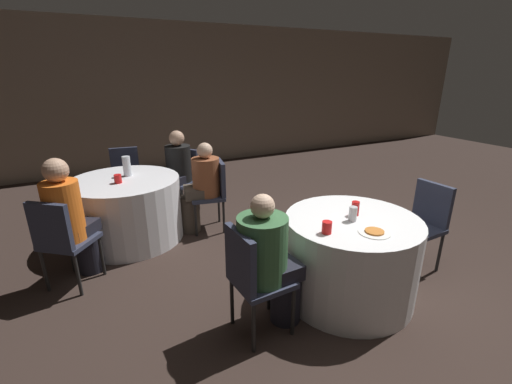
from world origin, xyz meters
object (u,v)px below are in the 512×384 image
Objects in this scene: person_orange_shirt at (72,221)px; person_green_jacket at (270,261)px; chair_near_east at (425,218)px; chair_far_east at (214,189)px; person_floral_shirt at (200,187)px; chair_near_west at (251,273)px; chair_far_north at (126,173)px; table_far at (127,209)px; bottle_far at (127,166)px; table_near at (349,257)px; person_black_shirt at (176,173)px; chair_far_northeast at (184,174)px; pizza_plate_near at (374,232)px; chair_far_southwest at (61,236)px; soda_can_red at (355,208)px; soda_can_silver at (353,214)px.

person_orange_shirt is 1.09× the size of person_green_jacket.
chair_far_east is (-1.55, 1.78, 0.00)m from chair_near_east.
person_orange_shirt is at bearing 121.31° from person_floral_shirt.
chair_near_west is 3.14m from chair_far_north.
bottle_far is at bearing 61.55° from table_far.
person_orange_shirt is 1.04m from bottle_far.
table_near is 0.85m from person_green_jacket.
chair_far_east is 0.76× the size of person_black_shirt.
table_near is 1.30× the size of chair_far_north.
chair_far_northeast reaches higher than pizza_plate_near.
person_green_jacket reaches higher than chair_far_north.
chair_far_north is 3.15m from person_green_jacket.
pizza_plate_near is at bearing 73.57° from chair_near_west.
chair_near_east is 3.36m from person_orange_shirt.
person_black_shirt reaches higher than table_near.
person_black_shirt is 0.67m from person_floral_shirt.
chair_far_northeast is at bearing 81.48° from chair_far_southwest.
person_floral_shirt is 1.99m from soda_can_red.
pizza_plate_near is (0.94, -0.22, 0.21)m from chair_near_west.
person_black_shirt is (1.35, 1.30, 0.06)m from chair_far_southwest.
soda_can_silver is (2.08, -1.37, 0.19)m from person_orange_shirt.
chair_near_west is at bearing -7.28° from chair_far_southwest.
chair_far_north and chair_far_northeast have the same top height.
chair_far_east is at bearing 109.61° from soda_can_red.
soda_can_silver is (0.78, 0.02, 0.22)m from person_green_jacket.
soda_can_red is (0.88, 0.10, 0.22)m from person_green_jacket.
bottle_far is (-0.65, -0.37, 0.26)m from person_black_shirt.
pizza_plate_near is at bearing -151.19° from person_floral_shirt.
chair_far_north is 0.72× the size of person_orange_shirt.
person_floral_shirt reaches higher than chair_far_southwest.
pizza_plate_near is 0.35m from soda_can_red.
chair_far_southwest is 3.76× the size of bottle_far.
chair_far_north reaches higher than table_near.
chair_near_east is 1.00× the size of chair_far_northeast.
table_near is 4.67× the size of pizza_plate_near.
person_green_jacket reaches higher than person_floral_shirt.
chair_far_southwest is 2.52m from soda_can_silver.
bottle_far is (0.07, 0.12, 0.49)m from table_far.
table_near is at bearing 90.00° from chair_near_east.
soda_can_red is at bearing -149.60° from chair_far_east.
person_floral_shirt reaches higher than pizza_plate_near.
chair_far_north is 0.96m from bottle_far.
table_far is 3.24m from chair_near_east.
person_floral_shirt is (0.09, 1.91, -0.02)m from person_green_jacket.
chair_far_southwest is 3.61× the size of pizza_plate_near.
chair_far_southwest is 0.76× the size of person_black_shirt.
chair_far_southwest is (-2.22, 1.21, 0.16)m from table_near.
chair_near_east is 3.76× the size of bottle_far.
chair_far_southwest is 7.18× the size of soda_can_red.
pizza_plate_near is at bearing -97.93° from table_near.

